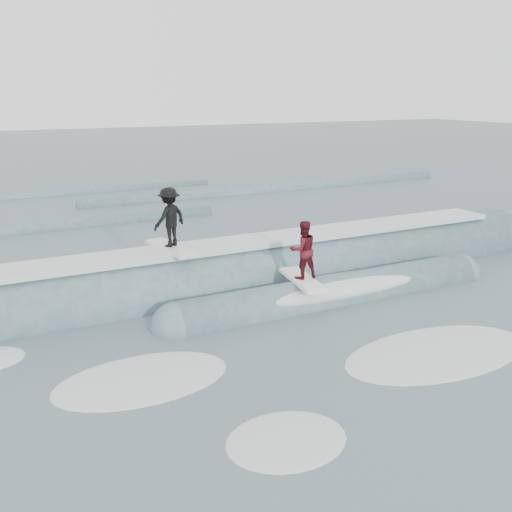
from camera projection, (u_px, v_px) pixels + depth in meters
name	position (u px, v px, depth m)	size (l,w,h in m)	color
ground	(324.00, 340.00, 12.71)	(160.00, 160.00, 0.00)	#3A5055
breaking_wave	(254.00, 285.00, 16.25)	(23.23, 4.00, 2.44)	#3A5B62
surfer_black	(170.00, 220.00, 14.95)	(1.16, 2.06, 1.67)	silver
surfer_red	(303.00, 254.00, 14.48)	(0.86, 2.06, 1.60)	white
whitewater	(317.00, 369.00, 11.38)	(11.54, 6.60, 0.10)	silver
far_swells	(124.00, 205.00, 27.82)	(38.85, 8.65, 0.80)	#3A5B62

